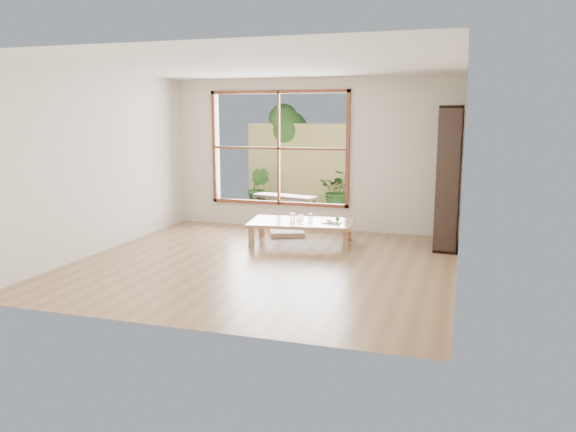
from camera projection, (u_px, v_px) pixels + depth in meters
name	position (u px, v px, depth m)	size (l,w,h in m)	color
ground	(265.00, 262.00, 7.63)	(5.00, 5.00, 0.00)	#9B734D
low_table	(301.00, 224.00, 8.72)	(1.70, 1.10, 0.35)	#A4734F
floor_cushion	(287.00, 232.00, 9.39)	(0.55, 0.55, 0.08)	white
bookshelf	(449.00, 178.00, 8.34)	(0.34, 0.95, 2.11)	#31221B
glass_tall	(293.00, 218.00, 8.61)	(0.08, 0.08, 0.14)	silver
glass_mid	(310.00, 217.00, 8.80)	(0.07, 0.07, 0.10)	silver
glass_short	(301.00, 217.00, 8.82)	(0.06, 0.06, 0.08)	silver
glass_small	(298.00, 218.00, 8.75)	(0.06, 0.06, 0.08)	silver
food_tray	(334.00, 221.00, 8.59)	(0.27, 0.20, 0.09)	white
deck	(297.00, 216.00, 11.15)	(2.80, 2.00, 0.05)	#362D27
garden_bench	(285.00, 198.00, 11.02)	(1.31, 0.65, 0.40)	#31221B
bamboo_fence	(311.00, 166.00, 11.93)	(2.80, 0.06, 1.80)	tan
shrub_right	(339.00, 190.00, 11.55)	(0.77, 0.67, 0.86)	#2E551F
shrub_left	(258.00, 188.00, 11.85)	(0.48, 0.39, 0.87)	#2E551F
garden_tree	(285.00, 131.00, 12.28)	(1.04, 0.85, 2.22)	#4C3D2D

